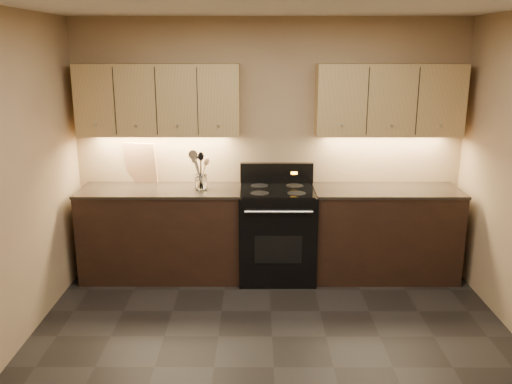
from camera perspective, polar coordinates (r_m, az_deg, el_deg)
floor at (r=4.24m, az=1.87°, el=-17.96°), size 4.00×4.00×0.00m
wall_back at (r=5.64m, az=1.39°, el=4.74°), size 4.00×0.04×2.60m
counter_left at (r=5.65m, az=-9.85°, el=-4.23°), size 1.62×0.62×0.93m
counter_right at (r=5.72m, az=13.35°, el=-4.19°), size 1.46×0.62×0.93m
stove at (r=5.55m, az=2.24°, el=-4.23°), size 0.76×0.68×1.14m
upper_cab_left at (r=5.51m, az=-10.21°, el=9.52°), size 1.60×0.30×0.70m
upper_cab_right at (r=5.58m, az=13.83°, el=9.39°), size 1.44×0.30×0.70m
outlet_plate at (r=5.79m, az=-11.60°, el=2.89°), size 0.08×0.01×0.12m
utensil_crock at (r=5.43m, az=-5.81°, el=1.01°), size 0.14×0.14×0.15m
cutting_board at (r=5.76m, az=-12.04°, el=3.03°), size 0.35×0.16×0.43m
wooden_spoon at (r=5.41m, az=-6.13°, el=2.03°), size 0.16×0.15×0.31m
black_spoon at (r=5.43m, az=-5.88°, el=2.35°), size 0.08×0.10×0.36m
black_turner at (r=5.38m, az=-5.71°, el=2.25°), size 0.18×0.19×0.37m
steel_spatula at (r=5.42m, az=-5.67°, el=2.20°), size 0.20×0.12×0.35m
steel_skimmer at (r=5.38m, az=-5.58°, el=2.34°), size 0.20×0.12×0.39m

